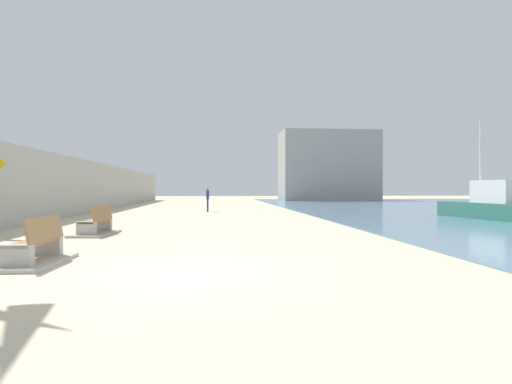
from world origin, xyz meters
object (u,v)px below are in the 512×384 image
Objects in this scene: bench_far at (96,228)px; person_walking at (208,197)px; boat_mid_bay at (488,205)px; bench_near at (35,253)px.

person_walking reaches higher than bench_far.
boat_mid_bay is at bearing 17.46° from bench_far.
person_walking is (3.50, 13.97, 0.74)m from bench_far.
bench_near is 0.97× the size of bench_far.
boat_mid_bay reaches higher than person_walking.
bench_near is at bearing -99.29° from person_walking.
person_walking is (3.22, 19.67, 0.74)m from bench_near.
person_walking is at bearing 80.71° from bench_near.
bench_far is at bearing 92.85° from bench_near.
bench_near is 1.27× the size of person_walking.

